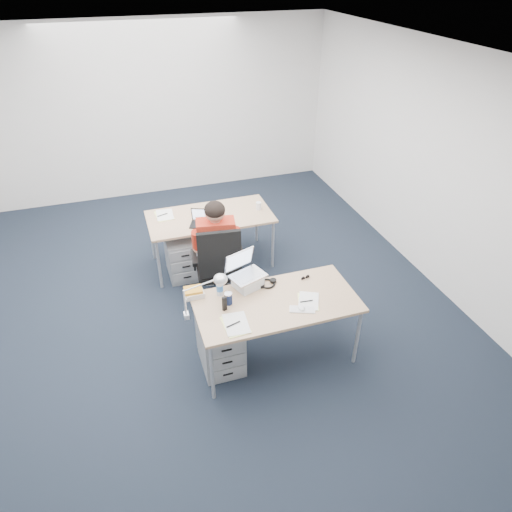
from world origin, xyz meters
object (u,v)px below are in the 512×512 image
at_px(drawer_pedestal_far, 183,256).
at_px(silver_laptop, 248,272).
at_px(desk_far, 210,219).
at_px(cordless_phone, 225,304).
at_px(wireless_keyboard, 302,309).
at_px(headphones, 267,283).
at_px(office_chair, 220,283).
at_px(can_koozie, 228,298).
at_px(water_bottle, 220,286).
at_px(bear_figurine, 241,285).
at_px(drawer_pedestal_near, 221,345).
at_px(computer_mouse, 301,308).
at_px(dark_laptop, 201,218).
at_px(sunglasses, 305,278).
at_px(desk_lamp, 199,297).
at_px(book_stack, 194,292).
at_px(desk_near, 276,305).
at_px(seated_person, 216,249).
at_px(far_cup, 259,206).

xyz_separation_m(drawer_pedestal_far, silver_laptop, (0.45, -1.44, 0.64)).
bearing_deg(desk_far, cordless_phone, -98.81).
xyz_separation_m(wireless_keyboard, headphones, (-0.19, 0.48, 0.01)).
distance_m(office_chair, headphones, 0.88).
height_order(office_chair, silver_laptop, office_chair).
height_order(can_koozie, cordless_phone, cordless_phone).
height_order(drawer_pedestal_far, cordless_phone, cordless_phone).
height_order(desk_far, drawer_pedestal_far, desk_far).
distance_m(water_bottle, bear_figurine, 0.22).
height_order(drawer_pedestal_near, bear_figurine, bear_figurine).
relative_size(computer_mouse, cordless_phone, 0.67).
height_order(computer_mouse, dark_laptop, dark_laptop).
bearing_deg(sunglasses, desk_lamp, 178.51).
relative_size(wireless_keyboard, desk_lamp, 0.55).
xyz_separation_m(drawer_pedestal_far, dark_laptop, (0.27, -0.07, 0.56)).
height_order(headphones, water_bottle, water_bottle).
height_order(drawer_pedestal_near, computer_mouse, computer_mouse).
bearing_deg(desk_lamp, book_stack, 98.52).
relative_size(desk_near, bear_figurine, 12.02).
bearing_deg(computer_mouse, book_stack, 153.35).
bearing_deg(headphones, desk_far, 83.08).
bearing_deg(desk_near, drawer_pedestal_far, 110.20).
bearing_deg(desk_near, cordless_phone, 176.65).
bearing_deg(silver_laptop, desk_lamp, -173.21).
xyz_separation_m(desk_far, office_chair, (-0.12, -0.92, -0.36)).
relative_size(seated_person, water_bottle, 6.24).
bearing_deg(desk_near, water_bottle, 151.45).
bearing_deg(desk_near, can_koozie, 166.21).
distance_m(can_koozie, sunglasses, 0.88).
relative_size(drawer_pedestal_near, cordless_phone, 3.57).
height_order(seated_person, wireless_keyboard, seated_person).
distance_m(computer_mouse, cordless_phone, 0.73).
xyz_separation_m(drawer_pedestal_far, book_stack, (-0.10, -1.43, 0.50)).
height_order(seated_person, computer_mouse, seated_person).
bearing_deg(computer_mouse, desk_lamp, 169.11).
height_order(desk_far, can_koozie, can_koozie).
height_order(computer_mouse, far_cup, far_cup).
bearing_deg(sunglasses, bear_figurine, 166.78).
relative_size(office_chair, computer_mouse, 11.24).
height_order(silver_laptop, dark_laptop, silver_laptop).
bearing_deg(computer_mouse, drawer_pedestal_near, 165.36).
xyz_separation_m(headphones, can_koozie, (-0.46, -0.17, 0.05)).
bearing_deg(water_bottle, computer_mouse, -33.59).
relative_size(cordless_phone, far_cup, 1.52).
relative_size(desk_far, drawer_pedestal_far, 2.91).
xyz_separation_m(seated_person, can_koozie, (-0.13, -1.05, 0.11)).
height_order(can_koozie, sunglasses, can_koozie).
relative_size(water_bottle, far_cup, 2.16).
height_order(silver_laptop, headphones, silver_laptop).
bearing_deg(drawer_pedestal_near, desk_far, 79.41).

